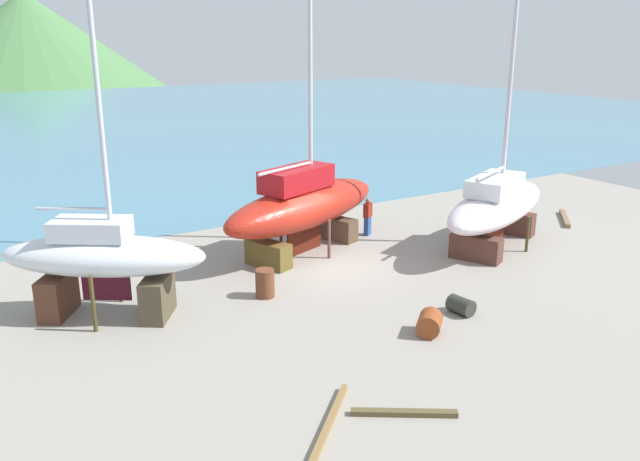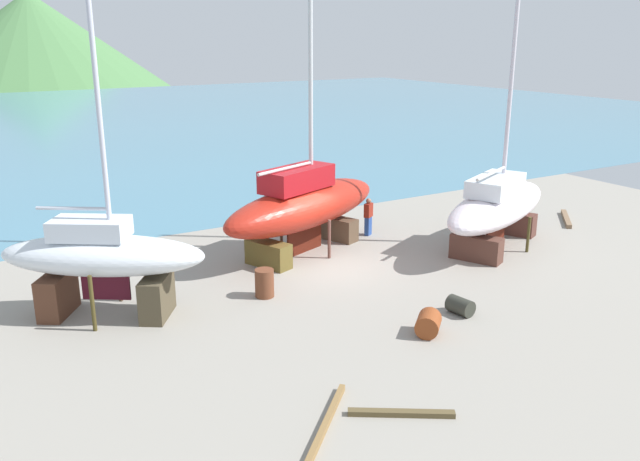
% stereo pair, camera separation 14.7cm
% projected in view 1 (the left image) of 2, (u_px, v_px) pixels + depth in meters
% --- Properties ---
extents(ground_plane, '(42.43, 42.43, 0.00)m').
position_uv_depth(ground_plane, '(391.00, 301.00, 21.04)').
color(ground_plane, gray).
extents(sea_water, '(131.97, 80.32, 0.01)m').
position_uv_depth(sea_water, '(70.00, 123.00, 62.62)').
color(sea_water, teal).
rests_on(sea_water, ground).
extents(headland_hill, '(103.11, 103.11, 36.52)m').
position_uv_depth(headland_hill, '(31.00, 68.00, 164.25)').
color(headland_hill, '#4A7945').
rests_on(headland_hill, ground).
extents(sailboat_mid_port, '(8.49, 5.65, 13.46)m').
position_uv_depth(sailboat_mid_port, '(497.00, 205.00, 25.97)').
color(sailboat_mid_port, '#4F2E26').
rests_on(sailboat_mid_port, ground).
extents(sailboat_large_starboard, '(6.21, 5.06, 9.41)m').
position_uv_depth(sailboat_large_starboard, '(103.00, 259.00, 19.41)').
color(sailboat_large_starboard, '#4A402D').
rests_on(sailboat_large_starboard, ground).
extents(sailboat_small_center, '(8.62, 5.07, 14.02)m').
position_uv_depth(sailboat_small_center, '(303.00, 205.00, 25.18)').
color(sailboat_small_center, brown).
rests_on(sailboat_small_center, ground).
extents(worker, '(0.50, 0.43, 1.61)m').
position_uv_depth(worker, '(368.00, 216.00, 27.69)').
color(worker, '#27468E').
rests_on(worker, ground).
extents(barrel_tipped_right, '(1.07, 1.06, 0.68)m').
position_uv_depth(barrel_tipped_right, '(429.00, 323.00, 18.62)').
color(barrel_tipped_right, brown).
rests_on(barrel_tipped_right, ground).
extents(barrel_tipped_center, '(0.70, 0.70, 0.93)m').
position_uv_depth(barrel_tipped_center, '(265.00, 283.00, 21.24)').
color(barrel_tipped_center, brown).
rests_on(barrel_tipped_center, ground).
extents(barrel_rust_mid, '(0.63, 0.85, 0.53)m').
position_uv_depth(barrel_rust_mid, '(461.00, 306.00, 20.00)').
color(barrel_rust_mid, '#2E2F27').
rests_on(barrel_rust_mid, ground).
extents(barrel_rust_near, '(0.83, 0.83, 0.85)m').
position_uv_depth(barrel_rust_near, '(514.00, 208.00, 30.52)').
color(barrel_rust_near, '#3A4874').
rests_on(barrel_rust_near, ground).
extents(timber_long_aft, '(2.12, 2.10, 0.18)m').
position_uv_depth(timber_long_aft, '(565.00, 218.00, 30.10)').
color(timber_long_aft, '#7B6046').
rests_on(timber_long_aft, ground).
extents(timber_short_skew, '(2.33, 2.28, 0.15)m').
position_uv_depth(timber_short_skew, '(329.00, 423.00, 14.31)').
color(timber_short_skew, olive).
rests_on(timber_short_skew, ground).
extents(timber_plank_near, '(2.13, 1.48, 0.13)m').
position_uv_depth(timber_plank_near, '(404.00, 413.00, 14.70)').
color(timber_plank_near, brown).
rests_on(timber_plank_near, ground).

